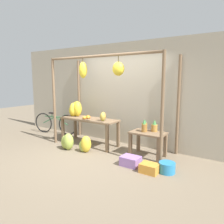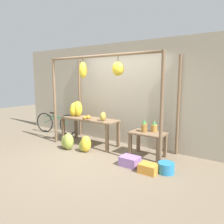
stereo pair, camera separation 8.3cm
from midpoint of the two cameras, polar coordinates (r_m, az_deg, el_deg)
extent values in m
plane|color=#756651|center=(5.31, -5.84, -11.48)|extent=(20.00, 20.00, 0.00)
cube|color=#B2A893|center=(6.14, 2.51, 4.73)|extent=(8.00, 0.08, 2.80)
cylinder|color=brown|center=(6.37, -15.23, 2.67)|extent=(0.07, 0.07, 2.38)
cylinder|color=brown|center=(4.46, 12.47, 0.26)|extent=(0.07, 0.07, 2.38)
cylinder|color=brown|center=(7.06, -8.98, 3.45)|extent=(0.07, 0.07, 2.38)
cylinder|color=brown|center=(5.40, 16.49, 1.57)|extent=(0.07, 0.07, 2.38)
cylinder|color=brown|center=(5.24, -4.00, 14.40)|extent=(3.19, 0.06, 0.06)
cylinder|color=brown|center=(5.55, -8.06, 13.29)|extent=(0.02, 0.02, 0.08)
ellipsoid|color=yellow|center=(5.54, -8.01, 10.82)|extent=(0.21, 0.19, 0.40)
cylinder|color=brown|center=(4.92, 1.19, 13.71)|extent=(0.02, 0.02, 0.13)
ellipsoid|color=yellow|center=(4.90, 1.18, 11.21)|extent=(0.27, 0.25, 0.30)
cube|color=brown|center=(6.06, -6.35, -1.90)|extent=(1.67, 0.61, 0.04)
cube|color=brown|center=(6.49, -13.06, -4.67)|extent=(0.07, 0.07, 0.70)
cube|color=brown|center=(5.47, -1.74, -6.99)|extent=(0.07, 0.07, 0.70)
cube|color=brown|center=(6.84, -9.91, -3.90)|extent=(0.07, 0.07, 0.70)
cube|color=brown|center=(5.87, 1.22, -5.87)|extent=(0.07, 0.07, 0.70)
cube|color=brown|center=(5.19, 8.94, -5.44)|extent=(0.81, 0.51, 0.04)
cube|color=brown|center=(5.25, 4.34, -8.53)|extent=(0.07, 0.07, 0.55)
cube|color=brown|center=(4.95, 11.57, -9.76)|extent=(0.07, 0.07, 0.55)
cube|color=brown|center=(5.60, 6.49, -7.45)|extent=(0.07, 0.07, 0.55)
cube|color=brown|center=(5.32, 13.33, -8.51)|extent=(0.07, 0.07, 0.55)
ellipsoid|color=yellow|center=(6.44, -9.39, 0.82)|extent=(0.37, 0.36, 0.44)
ellipsoid|color=yellow|center=(6.54, -9.66, 0.87)|extent=(0.37, 0.36, 0.42)
ellipsoid|color=#9EB247|center=(6.57, -10.16, 0.71)|extent=(0.26, 0.23, 0.38)
ellipsoid|color=yellow|center=(6.49, -10.47, 0.41)|extent=(0.36, 0.36, 0.34)
ellipsoid|color=gold|center=(6.47, -10.38, 0.65)|extent=(0.31, 0.32, 0.40)
sphere|color=orange|center=(5.96, -7.69, -1.48)|extent=(0.09, 0.09, 0.09)
sphere|color=orange|center=(6.00, -6.63, -1.43)|extent=(0.08, 0.08, 0.08)
sphere|color=orange|center=(6.09, -6.88, -1.27)|extent=(0.08, 0.08, 0.08)
sphere|color=orange|center=(6.04, -6.45, -1.32)|extent=(0.09, 0.09, 0.09)
sphere|color=orange|center=(6.00, -7.44, -1.44)|extent=(0.08, 0.08, 0.08)
sphere|color=orange|center=(6.10, -6.66, -1.23)|extent=(0.09, 0.09, 0.09)
sphere|color=orange|center=(6.07, -6.62, -1.32)|extent=(0.08, 0.08, 0.08)
sphere|color=orange|center=(6.03, -7.58, -1.40)|extent=(0.08, 0.08, 0.08)
sphere|color=orange|center=(6.10, -6.71, -1.22)|extent=(0.09, 0.09, 0.09)
cylinder|color=olive|center=(5.17, 7.91, -4.18)|extent=(0.11, 0.11, 0.18)
cone|color=#428442|center=(5.14, 7.94, -2.59)|extent=(0.08, 0.08, 0.11)
cylinder|color=#B27F38|center=(5.25, 10.57, -4.15)|extent=(0.14, 0.14, 0.17)
cone|color=#428442|center=(5.22, 10.61, -2.66)|extent=(0.10, 0.10, 0.11)
cylinder|color=#A3702D|center=(5.23, 8.02, -3.95)|extent=(0.13, 0.13, 0.20)
cone|color=#337538|center=(5.20, 8.06, -2.39)|extent=(0.09, 0.09, 0.09)
ellipsoid|color=#9EB247|center=(5.81, -11.75, -7.60)|extent=(0.32, 0.30, 0.43)
ellipsoid|color=yellow|center=(5.95, -12.15, -7.91)|extent=(0.34, 0.35, 0.29)
ellipsoid|color=#9EB247|center=(5.90, -12.42, -7.68)|extent=(0.25, 0.23, 0.37)
ellipsoid|color=gold|center=(5.55, -7.26, -8.32)|extent=(0.35, 0.35, 0.42)
ellipsoid|color=#9EB247|center=(5.61, -7.99, -8.79)|extent=(0.25, 0.23, 0.30)
cube|color=#9970B7|center=(4.75, 4.36, -12.66)|extent=(0.39, 0.30, 0.20)
cylinder|color=teal|center=(4.53, 13.65, -13.91)|extent=(0.32, 0.32, 0.21)
torus|color=black|center=(7.82, -17.72, -2.69)|extent=(0.66, 0.18, 0.67)
torus|color=black|center=(7.25, -11.85, -3.33)|extent=(0.66, 0.18, 0.67)
cylinder|color=#337042|center=(7.48, -14.97, -1.22)|extent=(0.80, 0.21, 0.03)
cylinder|color=#337042|center=(7.64, -16.38, -1.97)|extent=(0.49, 0.13, 0.26)
cylinder|color=#337042|center=(7.36, -13.44, -2.26)|extent=(0.49, 0.13, 0.26)
cylinder|color=#337042|center=(7.54, -15.72, -0.78)|extent=(0.02, 0.02, 0.10)
cube|color=black|center=(7.53, -15.74, -0.25)|extent=(0.21, 0.12, 0.04)
cylinder|color=#337042|center=(7.25, -12.55, -1.04)|extent=(0.02, 0.02, 0.10)
ellipsoid|color=#B2993D|center=(5.68, -2.86, -1.22)|extent=(0.20, 0.22, 0.23)
ellipsoid|color=#93A33D|center=(5.66, -2.78, -1.34)|extent=(0.12, 0.14, 0.21)
ellipsoid|color=gold|center=(5.69, -2.72, -1.13)|extent=(0.16, 0.14, 0.24)
cube|color=orange|center=(4.47, 9.22, -14.29)|extent=(0.35, 0.27, 0.18)
camera|label=1|loc=(0.04, -90.43, -0.07)|focal=35.00mm
camera|label=2|loc=(0.04, 89.57, 0.07)|focal=35.00mm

